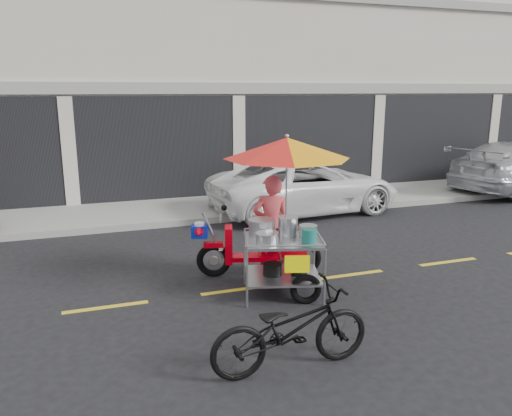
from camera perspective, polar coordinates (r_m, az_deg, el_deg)
name	(u,v)px	position (r m, az deg, el deg)	size (l,w,h in m)	color
ground	(351,275)	(8.69, 10.80, -7.52)	(90.00, 90.00, 0.00)	black
sidewalk	(250,203)	(13.50, -0.73, 0.60)	(45.00, 3.00, 0.15)	gray
shophouse_block	(279,56)	(18.95, 2.65, 16.92)	(36.00, 8.11, 10.40)	beige
centerline	(351,275)	(8.68, 10.80, -7.50)	(42.00, 0.10, 0.01)	gold
white_pickup	(305,186)	(12.73, 5.62, 2.53)	(2.26, 4.90, 1.36)	white
near_bicycle	(291,329)	(5.68, 4.03, -13.61)	(0.65, 1.87, 0.98)	black
food_vendor_rig	(279,192)	(7.65, 2.64, 1.83)	(2.42, 2.38, 2.45)	black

